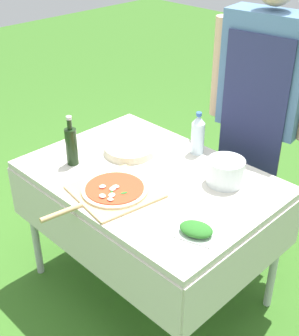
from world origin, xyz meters
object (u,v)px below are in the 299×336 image
person_cook (262,101)px  herb_container (196,230)px  prep_table (149,189)px  oil_bottle (71,145)px  mixing_tub (226,172)px  water_bottle (198,134)px  pizza_on_peel (114,191)px  plate_stack (130,149)px

person_cook → herb_container: (0.31, -0.90, -0.21)m
prep_table → herb_container: 0.51m
oil_bottle → mixing_tub: oil_bottle is taller
oil_bottle → water_bottle: 0.66m
pizza_on_peel → oil_bottle: 0.37m
person_cook → oil_bottle: size_ratio=6.32×
pizza_on_peel → plate_stack: 0.40m
herb_container → plate_stack: herb_container is taller
pizza_on_peel → water_bottle: 0.59m
herb_container → prep_table: bearing=157.5°
water_bottle → mixing_tub: bearing=-25.2°
herb_container → plate_stack: bearing=158.3°
pizza_on_peel → herb_container: size_ratio=2.95×
pizza_on_peel → oil_bottle: (-0.36, 0.04, 0.09)m
water_bottle → plate_stack: (-0.25, -0.26, -0.09)m
mixing_tub → herb_container: bearing=-68.4°
oil_bottle → water_bottle: (0.37, 0.54, 0.00)m
oil_bottle → person_cook: bearing=60.6°
water_bottle → herb_container: water_bottle is taller
person_cook → mixing_tub: bearing=99.3°
pizza_on_peel → herb_container: bearing=14.4°
prep_table → person_cook: 0.79m
water_bottle → herb_container: size_ratio=1.19×
prep_table → oil_bottle: (-0.36, -0.20, 0.19)m
prep_table → herb_container: bearing=-22.5°
herb_container → oil_bottle: bearing=-179.6°
pizza_on_peel → person_cook: bearing=89.9°
prep_table → plate_stack: 0.27m
pizza_on_peel → plate_stack: same height
oil_bottle → mixing_tub: (0.66, 0.41, -0.04)m
prep_table → water_bottle: (0.02, 0.34, 0.19)m
mixing_tub → oil_bottle: bearing=-148.5°
water_bottle → herb_container: 0.70m
water_bottle → mixing_tub: water_bottle is taller
prep_table → person_cook: size_ratio=0.74×
pizza_on_peel → herb_container: (0.46, 0.04, 0.01)m
prep_table → water_bottle: 0.39m
prep_table → plate_stack: size_ratio=4.47×
oil_bottle → mixing_tub: size_ratio=1.48×
mixing_tub → water_bottle: bearing=154.8°
person_cook → oil_bottle: (-0.51, -0.91, -0.12)m
prep_table → oil_bottle: size_ratio=4.66×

